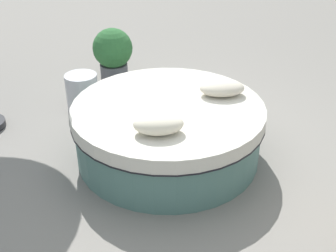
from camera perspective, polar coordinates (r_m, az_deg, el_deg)
ground_plane at (r=4.74m, az=-0.00°, el=-3.87°), size 16.00×16.00×0.00m
round_bed at (r=4.57m, az=-0.00°, el=-0.59°), size 2.02×2.02×0.62m
throw_pillow_0 at (r=3.91m, az=-1.28°, el=0.27°), size 0.47×0.30×0.18m
throw_pillow_1 at (r=4.64m, az=7.21°, el=5.03°), size 0.48×0.30×0.16m
planter at (r=6.25m, az=-7.34°, el=9.52°), size 0.57×0.57×0.84m
side_table at (r=5.69m, az=-11.35°, el=4.47°), size 0.41×0.41×0.48m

